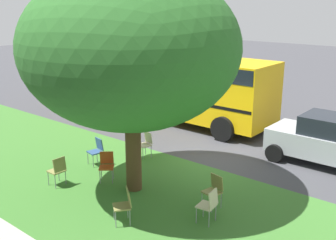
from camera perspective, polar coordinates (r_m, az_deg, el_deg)
name	(u,v)px	position (r m, az deg, el deg)	size (l,w,h in m)	color
ground	(206,163)	(13.63, 5.34, -6.00)	(80.00, 80.00, 0.00)	#424247
grass_verge	(140,197)	(11.35, -3.96, -10.74)	(48.00, 6.00, 0.01)	#3D752D
street_tree	(131,49)	(10.73, -5.24, 9.90)	(5.73, 5.73, 6.10)	brown
chair_0	(107,164)	(12.26, -8.60, -6.12)	(0.59, 0.59, 0.88)	#C64C1E
chair_1	(209,203)	(9.95, 5.78, -11.56)	(0.47, 0.47, 0.88)	beige
chair_2	(58,169)	(12.20, -15.20, -6.65)	(0.43, 0.43, 0.88)	olive
chair_3	(214,189)	(10.68, 6.44, -9.53)	(0.49, 0.50, 0.88)	olive
chair_4	(146,143)	(13.93, -3.13, -3.17)	(0.50, 0.51, 0.88)	beige
chair_5	(97,149)	(13.50, -9.97, -4.05)	(0.49, 0.50, 0.88)	#335184
chair_6	(125,203)	(9.97, -6.12, -11.51)	(0.58, 0.58, 0.88)	olive
parked_car	(329,140)	(14.14, 21.61, -2.66)	(3.70, 1.92, 1.65)	#ADB2B7
school_bus	(164,79)	(18.60, -0.63, 5.78)	(10.40, 2.80, 2.88)	yellow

